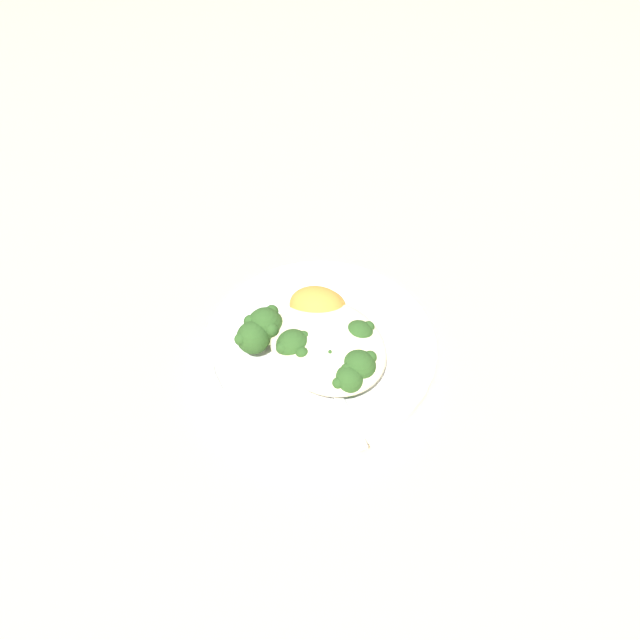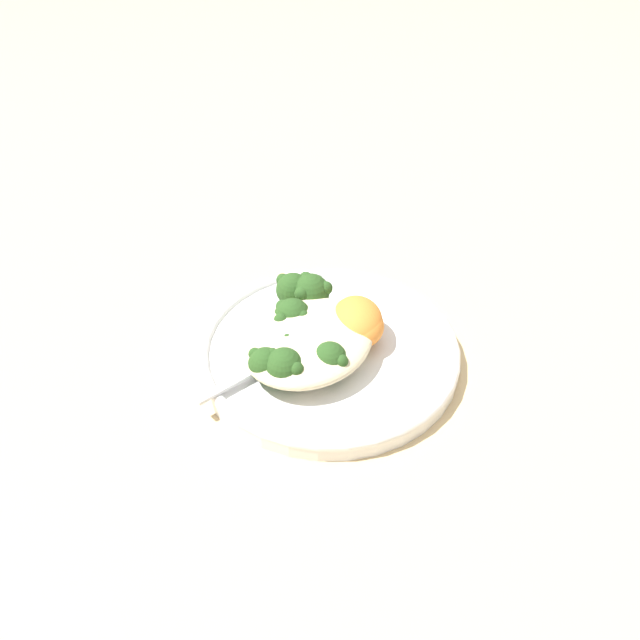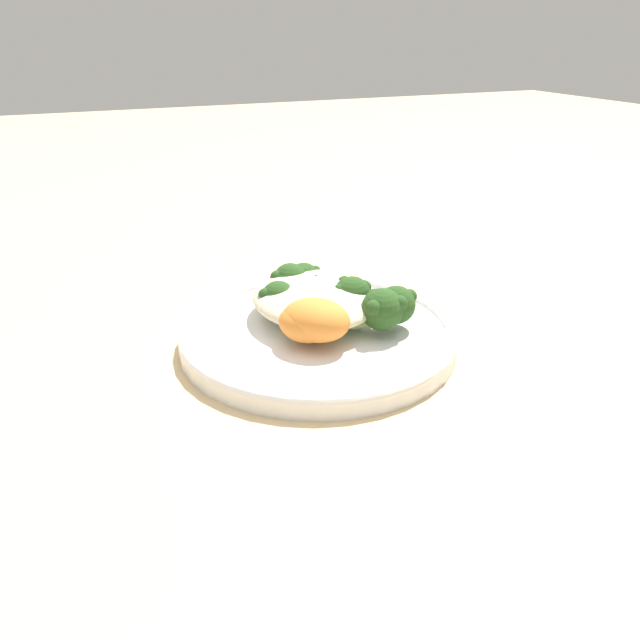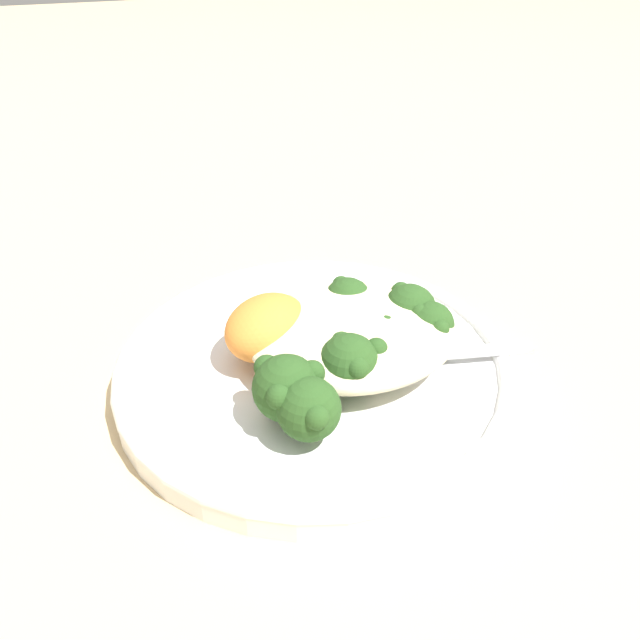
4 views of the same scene
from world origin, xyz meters
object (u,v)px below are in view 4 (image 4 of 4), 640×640
at_px(broccoli_stalk_6, 395,315).
at_px(sweet_potato_chunk_1, 267,322).
at_px(broccoli_stalk_2, 342,357).
at_px(sweet_potato_chunk_0, 267,327).
at_px(broccoli_stalk_7, 339,308).
at_px(quinoa_mound, 353,333).
at_px(broccoli_stalk_3, 360,352).
at_px(broccoli_stalk_1, 307,396).
at_px(broccoli_stalk_5, 398,329).
at_px(spoon, 415,354).
at_px(plate, 314,366).
at_px(broccoli_stalk_4, 367,336).
at_px(broccoli_stalk_0, 288,383).

xyz_separation_m(broccoli_stalk_6, sweet_potato_chunk_1, (0.09, -0.02, -0.00)).
distance_m(broccoli_stalk_2, sweet_potato_chunk_0, 0.06).
bearing_deg(broccoli_stalk_6, broccoli_stalk_7, 155.02).
bearing_deg(broccoli_stalk_6, sweet_potato_chunk_1, 174.98).
xyz_separation_m(quinoa_mound, broccoli_stalk_7, (-0.00, -0.03, -0.00)).
bearing_deg(broccoli_stalk_3, quinoa_mound, 136.59).
bearing_deg(broccoli_stalk_1, broccoli_stalk_6, 139.24).
relative_size(broccoli_stalk_5, spoon, 0.97).
bearing_deg(sweet_potato_chunk_1, quinoa_mound, 148.81).
distance_m(plate, broccoli_stalk_7, 0.05).
xyz_separation_m(broccoli_stalk_4, sweet_potato_chunk_1, (0.06, -0.04, 0.00)).
xyz_separation_m(broccoli_stalk_1, sweet_potato_chunk_0, (0.00, -0.07, 0.00)).
bearing_deg(spoon, plate, 169.07).
xyz_separation_m(broccoli_stalk_3, broccoli_stalk_6, (-0.04, -0.03, 0.01)).
distance_m(plate, sweet_potato_chunk_0, 0.04).
bearing_deg(sweet_potato_chunk_1, broccoli_stalk_1, 91.60).
bearing_deg(broccoli_stalk_6, broccoli_stalk_4, -144.13).
height_order(quinoa_mound, spoon, quinoa_mound).
bearing_deg(plate, broccoli_stalk_1, 67.44).
bearing_deg(broccoli_stalk_4, broccoli_stalk_7, 131.13).
bearing_deg(broccoli_stalk_0, plate, 168.48).
distance_m(broccoli_stalk_3, broccoli_stalk_4, 0.02).
bearing_deg(broccoli_stalk_0, broccoli_stalk_4, 141.65).
relative_size(broccoli_stalk_4, sweet_potato_chunk_0, 1.32).
height_order(broccoli_stalk_5, sweet_potato_chunk_1, same).
bearing_deg(broccoli_stalk_5, sweet_potato_chunk_1, 177.64).
distance_m(broccoli_stalk_3, spoon, 0.04).
bearing_deg(broccoli_stalk_1, quinoa_mound, 149.71).
xyz_separation_m(quinoa_mound, spoon, (-0.04, 0.02, -0.01)).
height_order(broccoli_stalk_1, broccoli_stalk_7, broccoli_stalk_1).
bearing_deg(broccoli_stalk_1, broccoli_stalk_5, 134.12).
relative_size(broccoli_stalk_2, broccoli_stalk_3, 1.16).
distance_m(broccoli_stalk_1, broccoli_stalk_4, 0.08).
xyz_separation_m(plate, sweet_potato_chunk_1, (0.03, -0.03, 0.03)).
xyz_separation_m(plate, broccoli_stalk_0, (0.03, 0.05, 0.03)).
relative_size(broccoli_stalk_4, broccoli_stalk_5, 0.77).
height_order(quinoa_mound, sweet_potato_chunk_0, sweet_potato_chunk_0).
distance_m(broccoli_stalk_0, spoon, 0.10).
relative_size(broccoli_stalk_1, sweet_potato_chunk_1, 2.21).
distance_m(broccoli_stalk_7, spoon, 0.07).
bearing_deg(broccoli_stalk_0, sweet_potato_chunk_0, -159.94).
bearing_deg(broccoli_stalk_7, broccoli_stalk_0, -148.98).
bearing_deg(broccoli_stalk_5, broccoli_stalk_0, -138.02).
relative_size(broccoli_stalk_2, broccoli_stalk_7, 1.31).
distance_m(plate, broccoli_stalk_2, 0.04).
relative_size(broccoli_stalk_5, sweet_potato_chunk_0, 1.72).
xyz_separation_m(broccoli_stalk_2, broccoli_stalk_5, (-0.05, -0.02, -0.00)).
bearing_deg(broccoli_stalk_4, broccoli_stalk_5, 33.47).
bearing_deg(broccoli_stalk_0, broccoli_stalk_1, 61.00).
distance_m(broccoli_stalk_2, broccoli_stalk_5, 0.05).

